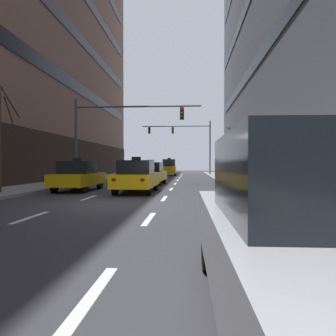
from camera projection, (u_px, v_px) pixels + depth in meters
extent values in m
plane|color=#38383D|center=(115.00, 204.00, 11.51)|extent=(120.00, 120.00, 0.00)
cube|color=gray|center=(299.00, 204.00, 11.05)|extent=(3.32, 80.00, 0.14)
cube|color=silver|center=(31.00, 217.00, 8.64)|extent=(0.16, 2.00, 0.01)
cube|color=silver|center=(89.00, 198.00, 13.62)|extent=(0.16, 2.00, 0.01)
cube|color=silver|center=(116.00, 189.00, 18.61)|extent=(0.16, 2.00, 0.01)
cube|color=silver|center=(132.00, 183.00, 23.60)|extent=(0.16, 2.00, 0.01)
cube|color=silver|center=(142.00, 180.00, 28.59)|extent=(0.16, 2.00, 0.01)
cube|color=silver|center=(149.00, 178.00, 33.57)|extent=(0.16, 2.00, 0.01)
cube|color=silver|center=(154.00, 176.00, 38.56)|extent=(0.16, 2.00, 0.01)
cube|color=silver|center=(158.00, 175.00, 43.55)|extent=(0.16, 2.00, 0.01)
cube|color=silver|center=(90.00, 298.00, 3.42)|extent=(0.16, 2.00, 0.01)
cube|color=silver|center=(149.00, 219.00, 8.41)|extent=(0.16, 2.00, 0.01)
cube|color=silver|center=(164.00, 198.00, 13.39)|extent=(0.16, 2.00, 0.01)
cube|color=silver|center=(171.00, 189.00, 18.38)|extent=(0.16, 2.00, 0.01)
cube|color=silver|center=(175.00, 184.00, 23.37)|extent=(0.16, 2.00, 0.01)
cube|color=silver|center=(178.00, 180.00, 28.36)|extent=(0.16, 2.00, 0.01)
cube|color=silver|center=(180.00, 178.00, 33.34)|extent=(0.16, 2.00, 0.01)
cube|color=silver|center=(181.00, 176.00, 38.33)|extent=(0.16, 2.00, 0.01)
cube|color=silver|center=(182.00, 175.00, 43.32)|extent=(0.16, 2.00, 0.01)
cylinder|color=black|center=(144.00, 179.00, 23.67)|extent=(0.24, 0.65, 0.64)
cylinder|color=black|center=(164.00, 179.00, 23.48)|extent=(0.24, 0.65, 0.64)
cylinder|color=black|center=(136.00, 181.00, 21.08)|extent=(0.24, 0.65, 0.64)
cylinder|color=black|center=(159.00, 181.00, 20.89)|extent=(0.24, 0.65, 0.64)
cube|color=yellow|center=(151.00, 176.00, 22.28)|extent=(1.99, 4.33, 0.62)
cube|color=black|center=(151.00, 167.00, 22.08)|extent=(1.64, 1.91, 0.66)
cube|color=white|center=(148.00, 173.00, 24.42)|extent=(0.20, 0.09, 0.14)
cube|color=red|center=(136.00, 175.00, 20.28)|extent=(0.20, 0.09, 0.14)
cube|color=white|center=(164.00, 174.00, 24.27)|extent=(0.20, 0.09, 0.14)
cube|color=red|center=(155.00, 175.00, 20.13)|extent=(0.20, 0.09, 0.14)
cube|color=black|center=(151.00, 161.00, 22.07)|extent=(0.43, 0.21, 0.17)
cylinder|color=black|center=(164.00, 173.00, 41.45)|extent=(0.23, 0.65, 0.64)
cylinder|color=black|center=(175.00, 173.00, 41.39)|extent=(0.23, 0.65, 0.64)
cylinder|color=black|center=(163.00, 173.00, 38.83)|extent=(0.23, 0.65, 0.64)
cylinder|color=black|center=(175.00, 173.00, 38.76)|extent=(0.23, 0.65, 0.64)
cube|color=yellow|center=(169.00, 170.00, 40.10)|extent=(1.92, 4.33, 0.87)
cube|color=black|center=(169.00, 163.00, 40.09)|extent=(1.63, 2.57, 0.87)
cube|color=white|center=(165.00, 168.00, 42.22)|extent=(0.20, 0.08, 0.14)
cube|color=red|center=(163.00, 169.00, 38.03)|extent=(0.20, 0.08, 0.14)
cube|color=white|center=(174.00, 168.00, 42.17)|extent=(0.20, 0.08, 0.14)
cube|color=red|center=(174.00, 169.00, 37.98)|extent=(0.20, 0.08, 0.14)
cube|color=black|center=(169.00, 159.00, 40.08)|extent=(0.43, 0.21, 0.17)
cylinder|color=black|center=(74.00, 183.00, 18.64)|extent=(0.22, 0.65, 0.65)
cylinder|color=black|center=(100.00, 183.00, 18.51)|extent=(0.22, 0.65, 0.65)
cylinder|color=black|center=(54.00, 186.00, 16.00)|extent=(0.22, 0.65, 0.65)
cylinder|color=black|center=(84.00, 187.00, 15.87)|extent=(0.22, 0.65, 0.65)
cube|color=yellow|center=(79.00, 179.00, 17.25)|extent=(1.87, 4.34, 0.63)
cube|color=black|center=(77.00, 167.00, 17.05)|extent=(1.60, 1.89, 0.67)
cube|color=white|center=(81.00, 176.00, 19.42)|extent=(0.20, 0.08, 0.14)
cube|color=red|center=(50.00, 179.00, 15.19)|extent=(0.20, 0.08, 0.14)
cube|color=white|center=(101.00, 176.00, 19.31)|extent=(0.20, 0.08, 0.14)
cube|color=red|center=(75.00, 179.00, 15.09)|extent=(0.20, 0.08, 0.14)
cube|color=black|center=(77.00, 160.00, 17.04)|extent=(0.43, 0.20, 0.18)
cylinder|color=black|center=(127.00, 184.00, 17.51)|extent=(0.23, 0.67, 0.66)
cylinder|color=black|center=(156.00, 185.00, 17.38)|extent=(0.23, 0.67, 0.66)
cylinder|color=black|center=(115.00, 188.00, 14.81)|extent=(0.23, 0.67, 0.66)
cylinder|color=black|center=(149.00, 188.00, 14.68)|extent=(0.23, 0.67, 0.66)
cube|color=yellow|center=(137.00, 180.00, 16.09)|extent=(1.90, 4.44, 0.64)
cube|color=black|center=(136.00, 167.00, 15.88)|extent=(1.63, 1.93, 0.68)
cube|color=white|center=(133.00, 176.00, 18.30)|extent=(0.20, 0.08, 0.14)
cube|color=red|center=(114.00, 180.00, 13.98)|extent=(0.20, 0.08, 0.14)
cube|color=white|center=(155.00, 176.00, 18.20)|extent=(0.20, 0.08, 0.14)
cube|color=red|center=(143.00, 180.00, 13.87)|extent=(0.20, 0.08, 0.14)
cube|color=black|center=(136.00, 159.00, 15.88)|extent=(0.44, 0.21, 0.18)
cylinder|color=black|center=(211.00, 245.00, 4.35)|extent=(0.24, 0.70, 0.69)
cylinder|color=black|center=(335.00, 247.00, 4.25)|extent=(0.24, 0.70, 0.69)
cube|color=#B7BABF|center=(315.00, 250.00, 2.87)|extent=(1.99, 4.65, 0.67)
cube|color=black|center=(325.00, 175.00, 2.65)|extent=(1.71, 2.02, 0.72)
cube|color=white|center=(217.00, 204.00, 5.18)|extent=(0.21, 0.09, 0.15)
cube|color=white|center=(300.00, 205.00, 5.10)|extent=(0.21, 0.09, 0.15)
cylinder|color=#4C4C51|center=(76.00, 141.00, 22.22)|extent=(0.18, 0.18, 5.96)
cylinder|color=#4C4C51|center=(138.00, 107.00, 21.88)|extent=(8.84, 0.12, 0.12)
cube|color=black|center=(182.00, 113.00, 21.67)|extent=(0.28, 0.24, 0.84)
sphere|color=red|center=(182.00, 109.00, 21.53)|extent=(0.17, 0.17, 0.17)
sphere|color=#523505|center=(182.00, 113.00, 21.53)|extent=(0.17, 0.17, 0.17)
sphere|color=#073E10|center=(182.00, 117.00, 21.53)|extent=(0.17, 0.17, 0.17)
cylinder|color=#4C4C51|center=(210.00, 148.00, 40.49)|extent=(0.18, 0.18, 6.93)
cylinder|color=#4C4C51|center=(176.00, 126.00, 40.76)|extent=(8.79, 0.12, 0.12)
cube|color=black|center=(173.00, 130.00, 40.80)|extent=(0.28, 0.24, 0.84)
sphere|color=#4B0704|center=(173.00, 128.00, 40.66)|extent=(0.17, 0.17, 0.17)
sphere|color=#523505|center=(173.00, 130.00, 40.66)|extent=(0.17, 0.17, 0.17)
sphere|color=green|center=(173.00, 132.00, 40.66)|extent=(0.17, 0.17, 0.17)
cube|color=black|center=(149.00, 130.00, 41.02)|extent=(0.28, 0.24, 0.84)
sphere|color=#4B0704|center=(149.00, 128.00, 40.87)|extent=(0.17, 0.17, 0.17)
sphere|color=#523505|center=(149.00, 130.00, 40.88)|extent=(0.17, 0.17, 0.17)
sphere|color=green|center=(149.00, 132.00, 40.88)|extent=(0.17, 0.17, 0.17)
cylinder|color=#4C3823|center=(230.00, 155.00, 27.25)|extent=(0.28, 0.28, 4.25)
cylinder|color=#42301E|center=(235.00, 133.00, 27.68)|extent=(1.07, 1.08, 1.32)
cylinder|color=#42301E|center=(235.00, 132.00, 26.69)|extent=(1.10, 0.65, 0.92)
cylinder|color=#42301E|center=(233.00, 132.00, 26.63)|extent=(1.24, 0.36, 0.87)
cylinder|color=#42301E|center=(234.00, 139.00, 27.59)|extent=(0.84, 0.80, 0.76)
cylinder|color=#42301E|center=(8.00, 99.00, 14.50)|extent=(0.49, 1.26, 1.59)
cylinder|color=#42301E|center=(9.00, 113.00, 14.77)|extent=(0.19, 1.05, 1.36)
cylinder|color=brown|center=(252.00, 178.00, 20.54)|extent=(0.13, 0.13, 0.88)
cylinder|color=brown|center=(255.00, 178.00, 20.59)|extent=(0.13, 0.13, 0.88)
cube|color=maroon|center=(253.00, 166.00, 20.55)|extent=(0.39, 0.31, 0.63)
sphere|color=brown|center=(253.00, 160.00, 20.55)|extent=(0.23, 0.23, 0.23)
cylinder|color=maroon|center=(251.00, 166.00, 20.48)|extent=(0.09, 0.09, 0.56)
cylinder|color=maroon|center=(256.00, 166.00, 20.62)|extent=(0.09, 0.09, 0.56)
cylinder|color=brown|center=(252.00, 175.00, 25.15)|extent=(0.13, 0.13, 0.87)
cylinder|color=brown|center=(251.00, 175.00, 25.05)|extent=(0.13, 0.13, 0.87)
cube|color=black|center=(251.00, 166.00, 25.09)|extent=(0.39, 0.38, 0.62)
sphere|color=#D8AD84|center=(251.00, 161.00, 25.08)|extent=(0.22, 0.22, 0.22)
cylinder|color=black|center=(253.00, 166.00, 25.23)|extent=(0.09, 0.09, 0.55)
cylinder|color=black|center=(250.00, 166.00, 24.95)|extent=(0.09, 0.09, 0.55)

